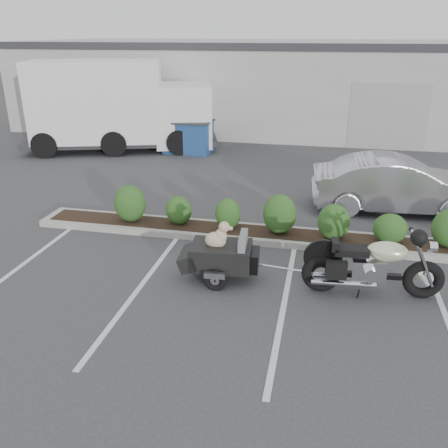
% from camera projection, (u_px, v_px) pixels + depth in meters
% --- Properties ---
extents(ground, '(90.00, 90.00, 0.00)m').
position_uv_depth(ground, '(224.00, 281.00, 9.08)').
color(ground, '#38383A').
rests_on(ground, ground).
extents(planter_kerb, '(12.00, 1.00, 0.15)m').
position_uv_depth(planter_kerb, '(287.00, 237.00, 10.85)').
color(planter_kerb, '#9E9E93').
rests_on(planter_kerb, ground).
extents(building, '(26.00, 10.00, 4.00)m').
position_uv_depth(building, '(296.00, 83.00, 23.70)').
color(building, '#9EA099').
rests_on(building, ground).
extents(motorcycle, '(2.52, 0.88, 1.44)m').
position_uv_depth(motorcycle, '(373.00, 266.00, 8.42)').
color(motorcycle, black).
rests_on(motorcycle, ground).
extents(pet_trailer, '(2.02, 1.13, 1.20)m').
position_uv_depth(pet_trailer, '(220.00, 255.00, 9.01)').
color(pet_trailer, black).
rests_on(pet_trailer, ground).
extents(sedan, '(4.50, 1.88, 1.45)m').
position_uv_depth(sedan, '(398.00, 185.00, 12.37)').
color(sedan, '#B4B3BA').
rests_on(sedan, ground).
extents(dumpster, '(1.90, 1.32, 1.24)m').
position_uv_depth(dumpster, '(188.00, 136.00, 18.51)').
color(dumpster, navy).
rests_on(dumpster, ground).
extents(delivery_truck, '(7.84, 4.50, 3.42)m').
position_uv_depth(delivery_truck, '(120.00, 108.00, 18.61)').
color(delivery_truck, white).
rests_on(delivery_truck, ground).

